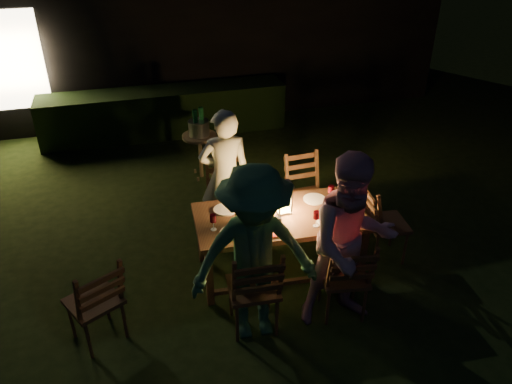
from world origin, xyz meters
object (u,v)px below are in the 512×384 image
object	(u,v)px
person_opp_right	(351,243)
bottle_bucket_a	(196,126)
dining_table	(280,221)
bottle_table	(257,206)
person_house_side	(225,176)
ice_bucket	(199,128)
person_opp_left	(255,256)
chair_spare	(98,315)
chair_far_left	(227,215)
lantern	(284,199)
chair_near_right	(343,289)
chair_end	(383,235)
chair_far_right	(306,207)
bottle_bucket_b	(202,123)
chair_near_left	(254,302)
side_table	(200,140)

from	to	relation	value
person_opp_right	bottle_bucket_a	xyz separation A→B (m)	(-0.89, 3.24, -0.06)
dining_table	person_opp_right	xyz separation A→B (m)	(0.40, -0.84, 0.22)
dining_table	bottle_table	world-z (taller)	bottle_table
person_house_side	ice_bucket	world-z (taller)	person_house_side
person_house_side	person_opp_left	xyz separation A→B (m)	(-0.09, -1.64, 0.07)
chair_spare	person_house_side	world-z (taller)	person_house_side
chair_far_left	chair_spare	world-z (taller)	chair_far_left
chair_far_left	lantern	distance (m)	1.05
chair_near_right	person_opp_left	size ratio (longest dim) A/B	0.55
lantern	chair_near_right	bearing A→B (deg)	-67.44
person_opp_right	person_opp_left	size ratio (longest dim) A/B	1.00
chair_end	person_opp_left	bearing A→B (deg)	-61.51
ice_bucket	bottle_bucket_a	distance (m)	0.08
chair_end	person_house_side	xyz separation A→B (m)	(-1.63, 0.91, 0.52)
chair_far_left	chair_near_right	bearing A→B (deg)	127.12
chair_spare	bottle_table	distance (m)	1.85
dining_table	lantern	size ratio (longest dim) A/B	5.24
chair_near_right	bottle_bucket_a	size ratio (longest dim) A/B	3.08
chair_far_right	chair_spare	world-z (taller)	chair_far_right
chair_near_right	chair_far_right	world-z (taller)	chair_far_right
chair_far_right	dining_table	bearing A→B (deg)	48.03
lantern	bottle_bucket_b	bearing A→B (deg)	100.20
chair_spare	person_opp_right	world-z (taller)	person_opp_right
person_house_side	person_opp_right	world-z (taller)	person_opp_right
chair_spare	chair_far_left	bearing A→B (deg)	12.88
person_opp_right	bottle_table	bearing A→B (deg)	130.49
chair_end	dining_table	bearing A→B (deg)	-87.52
ice_bucket	bottle_bucket_a	bearing A→B (deg)	-141.34
person_house_side	lantern	distance (m)	0.92
person_house_side	bottle_bucket_a	distance (m)	1.55
chair_near_left	side_table	size ratio (longest dim) A/B	1.54
chair_spare	person_house_side	xyz separation A→B (m)	(1.52, 1.35, 0.53)
person_house_side	side_table	bearing A→B (deg)	-85.54
chair_near_right	chair_far_left	distance (m)	1.78
chair_near_left	bottle_table	bearing A→B (deg)	75.85
chair_near_left	chair_end	size ratio (longest dim) A/B	1.03
bottle_bucket_a	bottle_bucket_b	world-z (taller)	same
person_house_side	person_opp_right	distance (m)	1.87
lantern	side_table	distance (m)	2.46
side_table	chair_near_right	bearing A→B (deg)	-75.48
chair_spare	ice_bucket	world-z (taller)	chair_spare
chair_near_right	person_opp_left	distance (m)	1.08
lantern	side_table	xyz separation A→B (m)	(-0.49, 2.39, -0.31)
person_opp_left	bottle_table	size ratio (longest dim) A/B	6.35
side_table	bottle_bucket_a	world-z (taller)	bottle_bucket_a
chair_near_right	person_house_side	distance (m)	1.90
side_table	ice_bucket	world-z (taller)	ice_bucket
chair_end	bottle_table	size ratio (longest dim) A/B	3.58
chair_near_right	lantern	bearing A→B (deg)	122.12
chair_near_left	person_opp_left	xyz separation A→B (m)	(-0.00, -0.05, 0.58)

